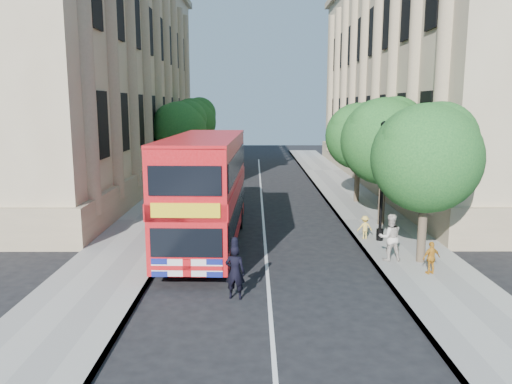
{
  "coord_description": "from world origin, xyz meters",
  "views": [
    {
      "loc": [
        -0.46,
        -15.05,
        5.93
      ],
      "look_at": [
        -0.39,
        5.77,
        2.3
      ],
      "focal_mm": 35.0,
      "sensor_mm": 36.0,
      "label": 1
    }
  ],
  "objects_px": {
    "woman_pedestrian": "(390,237)",
    "police_constable": "(235,272)",
    "lamp_post": "(382,186)",
    "double_decker_bus": "(206,188)",
    "box_van": "(211,184)"
  },
  "relations": [
    {
      "from": "double_decker_bus",
      "to": "box_van",
      "type": "relative_size",
      "value": 1.75
    },
    {
      "from": "double_decker_bus",
      "to": "box_van",
      "type": "distance_m",
      "value": 7.43
    },
    {
      "from": "lamp_post",
      "to": "woman_pedestrian",
      "type": "relative_size",
      "value": 2.87
    },
    {
      "from": "lamp_post",
      "to": "double_decker_bus",
      "type": "relative_size",
      "value": 0.51
    },
    {
      "from": "woman_pedestrian",
      "to": "double_decker_bus",
      "type": "bearing_deg",
      "value": -18.64
    },
    {
      "from": "double_decker_bus",
      "to": "police_constable",
      "type": "distance_m",
      "value": 6.01
    },
    {
      "from": "woman_pedestrian",
      "to": "police_constable",
      "type": "bearing_deg",
      "value": 29.14
    },
    {
      "from": "box_van",
      "to": "double_decker_bus",
      "type": "bearing_deg",
      "value": -91.03
    },
    {
      "from": "lamp_post",
      "to": "box_van",
      "type": "height_order",
      "value": "lamp_post"
    },
    {
      "from": "double_decker_bus",
      "to": "police_constable",
      "type": "bearing_deg",
      "value": -74.0
    },
    {
      "from": "lamp_post",
      "to": "police_constable",
      "type": "height_order",
      "value": "lamp_post"
    },
    {
      "from": "double_decker_bus",
      "to": "box_van",
      "type": "xyz_separation_m",
      "value": [
        -0.42,
        7.35,
        -0.98
      ]
    },
    {
      "from": "police_constable",
      "to": "woman_pedestrian",
      "type": "height_order",
      "value": "woman_pedestrian"
    },
    {
      "from": "lamp_post",
      "to": "box_van",
      "type": "distance_m",
      "value": 10.34
    },
    {
      "from": "lamp_post",
      "to": "police_constable",
      "type": "distance_m",
      "value": 8.92
    }
  ]
}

